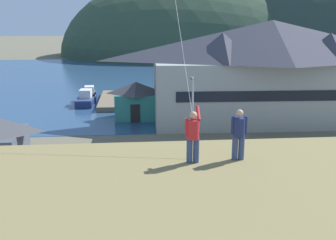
% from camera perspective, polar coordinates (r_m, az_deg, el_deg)
% --- Properties ---
extents(ground_plane, '(600.00, 600.00, 0.00)m').
position_cam_1_polar(ground_plane, '(24.30, 0.12, -13.91)').
color(ground_plane, '#66604C').
extents(parking_lot_pad, '(40.00, 20.00, 0.10)m').
position_cam_1_polar(parking_lot_pad, '(28.78, -0.79, -9.16)').
color(parking_lot_pad, gray).
rests_on(parking_lot_pad, ground).
extents(bay_water, '(360.00, 84.00, 0.03)m').
position_cam_1_polar(bay_water, '(82.19, -3.71, 6.09)').
color(bay_water, navy).
rests_on(bay_water, ground).
extents(far_hill_west_ridge, '(89.76, 71.03, 54.88)m').
position_cam_1_polar(far_hill_west_ridge, '(140.65, 3.54, 9.41)').
color(far_hill_west_ridge, '#334733').
rests_on(far_hill_west_ridge, ground).
extents(harbor_lodge, '(28.16, 11.59, 11.50)m').
position_cam_1_polar(harbor_lodge, '(46.78, 14.54, 7.14)').
color(harbor_lodge, '#999E99').
rests_on(harbor_lodge, ground).
extents(storage_shed_waterside, '(5.48, 4.76, 4.44)m').
position_cam_1_polar(storage_shed_waterside, '(47.19, -4.57, 2.92)').
color(storage_shed_waterside, '#338475').
rests_on(storage_shed_waterside, ground).
extents(wharf_dock, '(3.20, 12.78, 0.70)m').
position_cam_1_polar(wharf_dock, '(57.35, -8.15, 2.83)').
color(wharf_dock, '#70604C').
rests_on(wharf_dock, ground).
extents(moored_boat_wharfside, '(2.40, 6.95, 2.16)m').
position_cam_1_polar(moored_boat_wharfside, '(56.89, -11.67, 2.97)').
color(moored_boat_wharfside, navy).
rests_on(moored_boat_wharfside, ground).
extents(moored_boat_outer_mooring, '(3.46, 8.18, 2.16)m').
position_cam_1_polar(moored_boat_outer_mooring, '(57.21, -4.52, 3.28)').
color(moored_boat_outer_mooring, '#A8A399').
rests_on(moored_boat_outer_mooring, ground).
extents(moored_boat_inner_slip, '(2.37, 6.09, 2.16)m').
position_cam_1_polar(moored_boat_inner_slip, '(59.62, -11.21, 3.49)').
color(moored_boat_inner_slip, navy).
rests_on(moored_boat_inner_slip, ground).
extents(parked_car_mid_row_center, '(4.31, 2.27, 1.82)m').
position_cam_1_polar(parked_car_mid_row_center, '(25.38, 10.89, -10.23)').
color(parked_car_mid_row_center, navy).
rests_on(parked_car_mid_row_center, parking_lot_pad).
extents(parked_car_lone_by_shed, '(4.25, 2.15, 1.82)m').
position_cam_1_polar(parked_car_lone_by_shed, '(30.68, -8.27, -5.77)').
color(parked_car_lone_by_shed, '#9EA3A8').
rests_on(parked_car_lone_by_shed, parking_lot_pad).
extents(parked_car_front_row_red, '(4.32, 2.29, 1.82)m').
position_cam_1_polar(parked_car_front_row_red, '(29.80, -17.10, -6.87)').
color(parked_car_front_row_red, slate).
rests_on(parked_car_front_row_red, parking_lot_pad).
extents(parked_car_back_row_left, '(4.20, 2.06, 1.82)m').
position_cam_1_polar(parked_car_back_row_left, '(23.20, -0.30, -12.39)').
color(parked_car_back_row_left, red).
rests_on(parked_car_back_row_left, parking_lot_pad).
extents(parking_light_pole, '(0.24, 0.78, 6.79)m').
position_cam_1_polar(parking_light_pole, '(33.13, 3.54, 1.19)').
color(parking_light_pole, '#ADADB2').
rests_on(parking_light_pole, parking_lot_pad).
extents(person_kite_flyer, '(0.52, 0.65, 1.86)m').
position_cam_1_polar(person_kite_flyer, '(13.00, 3.62, -2.15)').
color(person_kite_flyer, '#384770').
rests_on(person_kite_flyer, grassy_hill_foreground).
extents(person_companion, '(0.55, 0.40, 1.74)m').
position_cam_1_polar(person_companion, '(13.46, 10.16, -1.85)').
color(person_companion, '#384770').
rests_on(person_companion, grassy_hill_foreground).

